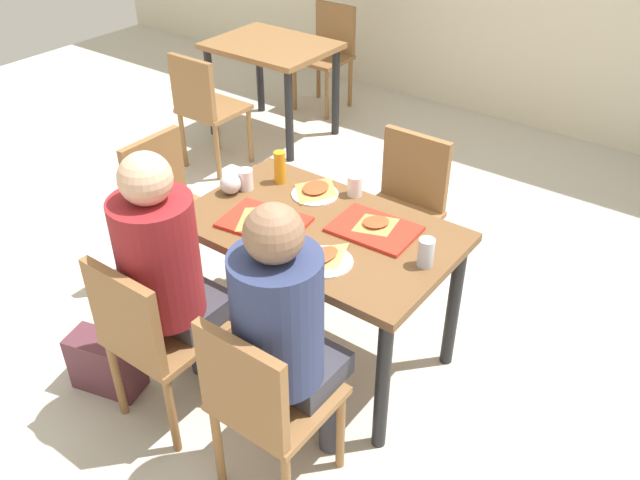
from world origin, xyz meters
TOP-DOWN VIEW (x-y plane):
  - ground_plane at (0.00, 0.00)m, footprint 10.00×10.00m
  - main_table at (0.00, 0.00)m, footprint 1.19×0.73m
  - chair_near_left at (-0.30, -0.75)m, footprint 0.40×0.40m
  - chair_near_right at (0.30, -0.75)m, footprint 0.40×0.40m
  - chair_far_side at (0.00, 0.75)m, footprint 0.40×0.40m
  - chair_left_end at (-0.98, 0.00)m, footprint 0.40×0.40m
  - person_in_red at (-0.30, -0.61)m, footprint 0.32×0.42m
  - person_in_brown_jacket at (0.30, -0.61)m, footprint 0.32×0.42m
  - tray_red_near at (-0.21, -0.13)m, footprint 0.39×0.31m
  - tray_red_far at (0.21, 0.11)m, footprint 0.37×0.27m
  - paper_plate_center at (-0.18, 0.20)m, footprint 0.22×0.22m
  - paper_plate_near_edge at (0.18, -0.20)m, footprint 0.22×0.22m
  - pizza_slice_a at (-0.23, -0.12)m, footprint 0.21×0.24m
  - pizza_slice_b at (0.20, 0.13)m, footprint 0.21×0.22m
  - pizza_slice_c at (-0.19, 0.23)m, footprint 0.19×0.22m
  - pizza_slice_d at (0.16, -0.20)m, footprint 0.17×0.25m
  - plastic_cup_a at (-0.03, 0.31)m, footprint 0.07×0.07m
  - plastic_cup_b at (0.03, -0.31)m, footprint 0.07×0.07m
  - plastic_cup_c at (-0.48, 0.06)m, footprint 0.07×0.07m
  - soda_can at (0.51, 0.02)m, footprint 0.07×0.07m
  - condiment_bottle at (-0.39, 0.20)m, footprint 0.06×0.06m
  - foil_bundle at (-0.51, -0.02)m, footprint 0.10×0.10m
  - handbag at (-0.65, -0.77)m, footprint 0.35×0.24m
  - background_table at (-1.78, 1.80)m, footprint 0.90×0.70m
  - background_chair_near at (-1.78, 1.07)m, footprint 0.40×0.40m
  - background_chair_far at (-1.78, 2.53)m, footprint 0.40×0.40m

SIDE VIEW (x-z plane):
  - ground_plane at x=0.00m, z-range -0.02..0.00m
  - handbag at x=-0.65m, z-range 0.00..0.28m
  - chair_near_left at x=-0.30m, z-range 0.07..0.92m
  - chair_near_right at x=0.30m, z-range 0.07..0.92m
  - chair_far_side at x=0.00m, z-range 0.07..0.92m
  - chair_left_end at x=-0.98m, z-range 0.07..0.92m
  - background_chair_near at x=-1.78m, z-range 0.07..0.92m
  - background_chair_far at x=-1.78m, z-range 0.07..0.92m
  - background_table at x=-1.78m, z-range 0.24..0.98m
  - main_table at x=0.00m, z-range 0.27..1.00m
  - paper_plate_center at x=-0.18m, z-range 0.73..0.74m
  - paper_plate_near_edge at x=0.18m, z-range 0.73..0.74m
  - tray_red_near at x=-0.21m, z-range 0.73..0.75m
  - tray_red_far at x=0.21m, z-range 0.73..0.75m
  - person_in_red at x=-0.30m, z-range 0.11..1.37m
  - person_in_brown_jacket at x=0.30m, z-range 0.11..1.37m
  - pizza_slice_c at x=-0.19m, z-range 0.74..0.76m
  - pizza_slice_d at x=0.16m, z-range 0.74..0.76m
  - pizza_slice_a at x=-0.23m, z-range 0.75..0.77m
  - pizza_slice_b at x=0.20m, z-range 0.75..0.77m
  - plastic_cup_a at x=-0.03m, z-range 0.73..0.83m
  - plastic_cup_b at x=0.03m, z-range 0.73..0.83m
  - plastic_cup_c at x=-0.48m, z-range 0.73..0.83m
  - foil_bundle at x=-0.51m, z-range 0.73..0.83m
  - soda_can at x=0.51m, z-range 0.73..0.86m
  - condiment_bottle at x=-0.39m, z-range 0.73..0.89m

